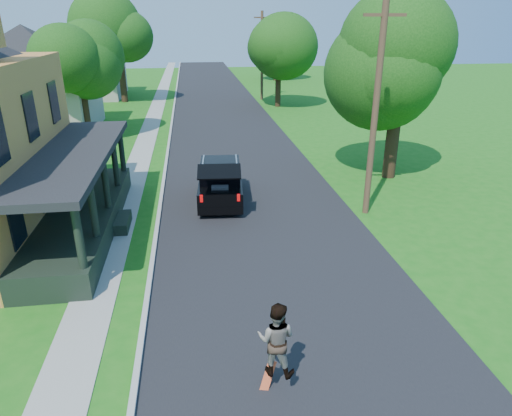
{
  "coord_description": "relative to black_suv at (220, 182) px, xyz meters",
  "views": [
    {
      "loc": [
        -2.5,
        -10.61,
        7.48
      ],
      "look_at": [
        -0.58,
        3.0,
        1.79
      ],
      "focal_mm": 32.0,
      "sensor_mm": 36.0,
      "label": 1
    }
  ],
  "objects": [
    {
      "name": "tree_left_mid",
      "position": [
        -8.06,
        12.48,
        4.53
      ],
      "size": [
        5.64,
        5.36,
        8.02
      ],
      "rotation": [
        0.0,
        0.0,
        0.15
      ],
      "color": "black",
      "rests_on": "ground"
    },
    {
      "name": "utility_pole_far",
      "position": [
        6.03,
        27.28,
        3.42
      ],
      "size": [
        1.61,
        0.38,
        8.26
      ],
      "rotation": [
        0.0,
        0.0,
        0.17
      ],
      "color": "#503725",
      "rests_on": "ground"
    },
    {
      "name": "street",
      "position": [
        1.4,
        11.61,
        -0.85
      ],
      "size": [
        8.0,
        120.0,
        0.02
      ],
      "primitive_type": "cube",
      "color": "black",
      "rests_on": "ground"
    },
    {
      "name": "tree_right_far",
      "position": [
        10.2,
        42.55,
        4.62
      ],
      "size": [
        7.51,
        7.22,
        8.55
      ],
      "rotation": [
        0.0,
        0.0,
        0.42
      ],
      "color": "black",
      "rests_on": "ground"
    },
    {
      "name": "neighbor_house_far",
      "position": [
        -12.1,
        31.61,
        3.34
      ],
      "size": [
        12.78,
        12.78,
        8.3
      ],
      "color": "#A0998E",
      "rests_on": "ground"
    },
    {
      "name": "sidewalk",
      "position": [
        -4.2,
        11.61,
        -0.85
      ],
      "size": [
        1.3,
        120.0,
        0.03
      ],
      "primitive_type": "cube",
      "color": "gray",
      "rests_on": "ground"
    },
    {
      "name": "utility_pole_near",
      "position": [
        5.9,
        -2.23,
        3.4
      ],
      "size": [
        1.56,
        0.27,
        8.22
      ],
      "rotation": [
        0.0,
        0.0,
        -0.07
      ],
      "color": "#503725",
      "rests_on": "ground"
    },
    {
      "name": "tree_right_near",
      "position": [
        8.7,
        2.15,
        5.13
      ],
      "size": [
        6.72,
        6.28,
        8.85
      ],
      "rotation": [
        0.0,
        0.0,
        0.28
      ],
      "color": "black",
      "rests_on": "ground"
    },
    {
      "name": "tree_right_mid",
      "position": [
        6.87,
        23.14,
        4.59
      ],
      "size": [
        6.14,
        6.13,
        8.54
      ],
      "rotation": [
        0.0,
        0.0,
        -0.11
      ],
      "color": "black",
      "rests_on": "ground"
    },
    {
      "name": "tree_left_far",
      "position": [
        -7.54,
        27.83,
        5.68
      ],
      "size": [
        6.75,
        6.72,
        9.98
      ],
      "rotation": [
        0.0,
        0.0,
        -0.08
      ],
      "color": "black",
      "rests_on": "ground"
    },
    {
      "name": "skateboard",
      "position": [
        0.25,
        -11.31,
        -0.62
      ],
      "size": [
        0.45,
        0.42,
        0.64
      ],
      "rotation": [
        0.0,
        0.0,
        -0.38
      ],
      "color": "#AF340F",
      "rests_on": "ground"
    },
    {
      "name": "black_suv",
      "position": [
        0.0,
        0.0,
        0.0
      ],
      "size": [
        2.15,
        4.88,
        2.22
      ],
      "rotation": [
        0.0,
        0.0,
        -0.07
      ],
      "color": "black",
      "rests_on": "ground"
    },
    {
      "name": "curb",
      "position": [
        -2.65,
        11.61,
        -0.85
      ],
      "size": [
        0.15,
        120.0,
        0.12
      ],
      "primitive_type": "cube",
      "color": "#A3A29D",
      "rests_on": "ground"
    },
    {
      "name": "neighbor_house_mid",
      "position": [
        -12.1,
        15.61,
        3.34
      ],
      "size": [
        12.78,
        12.78,
        8.3
      ],
      "color": "#A0998E",
      "rests_on": "ground"
    },
    {
      "name": "ground",
      "position": [
        1.4,
        -8.39,
        -0.85
      ],
      "size": [
        140.0,
        140.0,
        0.0
      ],
      "primitive_type": "plane",
      "color": "#196414",
      "rests_on": "ground"
    },
    {
      "name": "front_walk",
      "position": [
        -8.1,
        -2.39,
        -0.85
      ],
      "size": [
        6.5,
        1.2,
        0.03
      ],
      "primitive_type": "cube",
      "color": "gray",
      "rests_on": "ground"
    },
    {
      "name": "skateboarder",
      "position": [
        0.4,
        -11.39,
        0.46
      ],
      "size": [
        1.01,
        0.91,
        1.71
      ],
      "rotation": [
        0.0,
        0.0,
        2.76
      ],
      "color": "black",
      "rests_on": "ground"
    }
  ]
}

